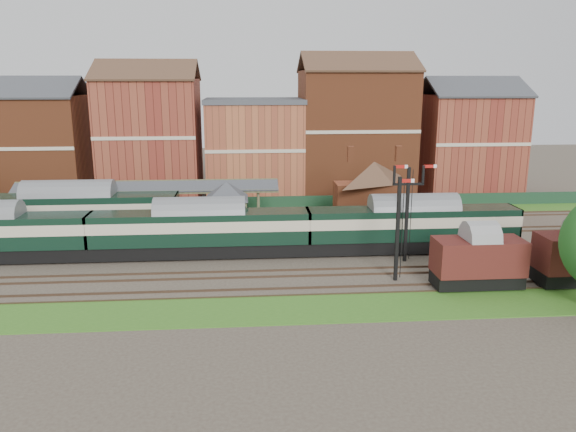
{
  "coord_description": "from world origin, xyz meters",
  "views": [
    {
      "loc": [
        -1.35,
        -46.75,
        14.94
      ],
      "look_at": [
        2.47,
        2.0,
        3.0
      ],
      "focal_mm": 35.0,
      "sensor_mm": 36.0,
      "label": 1
    }
  ],
  "objects": [
    {
      "name": "goods_van_a",
      "position": [
        15.53,
        -9.0,
        2.2
      ],
      "size": [
        6.42,
        2.78,
        3.89
      ],
      "color": "black",
      "rests_on": "ground"
    },
    {
      "name": "grass_back",
      "position": [
        0.0,
        16.0,
        0.03
      ],
      "size": [
        90.0,
        4.5,
        0.06
      ],
      "primitive_type": "cube",
      "color": "#2D6619",
      "rests_on": "ground"
    },
    {
      "name": "brick_hut",
      "position": [
        5.0,
        3.25,
        1.2
      ],
      "size": [
        3.2,
        2.64,
        2.94
      ],
      "color": "maroon",
      "rests_on": "ground"
    },
    {
      "name": "semaphore_bracket",
      "position": [
        12.04,
        -2.5,
        4.63
      ],
      "size": [
        3.6,
        0.25,
        8.18
      ],
      "color": "black",
      "rests_on": "ground"
    },
    {
      "name": "semaphore_siding",
      "position": [
        10.02,
        -7.0,
        4.16
      ],
      "size": [
        1.23,
        0.25,
        8.0
      ],
      "color": "black",
      "rests_on": "ground"
    },
    {
      "name": "dmu_train",
      "position": [
        -5.2,
        0.0,
        2.5
      ],
      "size": [
        55.63,
        2.92,
        4.27
      ],
      "color": "black",
      "rests_on": "ground"
    },
    {
      "name": "canopy",
      "position": [
        -11.0,
        9.75,
        4.58
      ],
      "size": [
        26.0,
        3.89,
        4.08
      ],
      "color": "brown",
      "rests_on": "platform"
    },
    {
      "name": "grass_front",
      "position": [
        0.0,
        -12.0,
        0.03
      ],
      "size": [
        90.0,
        5.0,
        0.06
      ],
      "primitive_type": "cube",
      "color": "#2D6619",
      "rests_on": "ground"
    },
    {
      "name": "signal_box",
      "position": [
        -3.0,
        3.25,
        3.19
      ],
      "size": [
        5.4,
        5.4,
        6.0
      ],
      "color": "#5D7453",
      "rests_on": "ground"
    },
    {
      "name": "platform",
      "position": [
        -5.0,
        9.75,
        0.5
      ],
      "size": [
        55.0,
        3.4,
        1.0
      ],
      "primitive_type": "cube",
      "color": "#2D2D2D",
      "rests_on": "ground"
    },
    {
      "name": "town_backdrop",
      "position": [
        -0.18,
        25.0,
        7.0
      ],
      "size": [
        69.0,
        10.0,
        16.0
      ],
      "color": "brown",
      "rests_on": "ground"
    },
    {
      "name": "fence",
      "position": [
        0.0,
        18.0,
        0.75
      ],
      "size": [
        90.0,
        0.12,
        1.5
      ],
      "primitive_type": "cube",
      "color": "#193823",
      "rests_on": "ground"
    },
    {
      "name": "platform_railcar",
      "position": [
        -17.91,
        6.5,
        2.71
      ],
      "size": [
        20.23,
        3.18,
        4.66
      ],
      "color": "black",
      "rests_on": "ground"
    },
    {
      "name": "station_building",
      "position": [
        12.0,
        9.75,
        3.96
      ],
      "size": [
        8.1,
        8.1,
        5.9
      ],
      "color": "brown",
      "rests_on": "platform"
    },
    {
      "name": "ground",
      "position": [
        0.0,
        0.0,
        0.0
      ],
      "size": [
        160.0,
        160.0,
        0.0
      ],
      "primitive_type": "plane",
      "color": "#473D33",
      "rests_on": "ground"
    }
  ]
}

